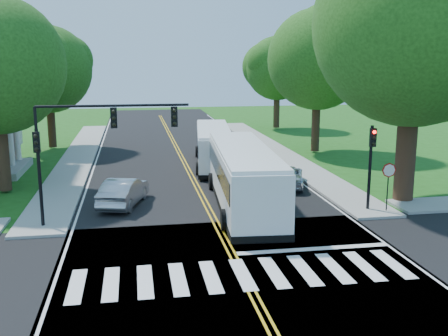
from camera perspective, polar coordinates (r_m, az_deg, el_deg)
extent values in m
plane|color=#1C4D13|center=(20.34, 1.75, -10.97)|extent=(140.00, 140.00, 0.00)
cube|color=black|center=(37.40, -3.81, -0.41)|extent=(14.00, 96.00, 0.01)
cube|color=black|center=(20.33, 1.75, -10.96)|extent=(60.00, 12.00, 0.01)
cube|color=gold|center=(41.30, -4.40, 0.75)|extent=(0.36, 70.00, 0.01)
cube|color=silver|center=(41.23, -13.85, 0.42)|extent=(0.12, 70.00, 0.01)
cube|color=silver|center=(42.47, 4.77, 1.05)|extent=(0.12, 70.00, 0.01)
cube|color=silver|center=(19.88, 2.05, -11.48)|extent=(12.60, 3.00, 0.01)
cube|color=silver|center=(22.66, 9.72, -8.66)|extent=(6.60, 0.40, 0.01)
cube|color=gray|center=(44.29, -15.54, 1.18)|extent=(2.60, 40.00, 0.15)
cube|color=gray|center=(45.70, 5.64, 1.87)|extent=(2.60, 40.00, 0.15)
cylinder|color=#342015|center=(30.61, 19.22, 2.24)|extent=(1.10, 1.10, 6.00)
sphere|color=#307522|center=(30.31, 20.07, 14.47)|extent=(10.80, 10.80, 10.80)
cylinder|color=#342015|center=(33.69, -22.94, 1.74)|extent=(0.70, 0.70, 4.80)
cylinder|color=#342015|center=(49.21, -18.28, 4.71)|extent=(0.70, 0.70, 4.40)
sphere|color=#307522|center=(48.91, -18.63, 10.15)|extent=(7.60, 7.60, 7.60)
cylinder|color=#342015|center=(45.35, 9.96, 4.96)|extent=(0.70, 0.70, 5.00)
sphere|color=#307522|center=(45.06, 10.20, 11.58)|extent=(8.40, 8.40, 8.40)
cylinder|color=#342015|center=(60.86, 5.74, 6.47)|extent=(0.70, 0.70, 4.40)
sphere|color=#307522|center=(60.62, 5.83, 10.75)|extent=(7.20, 7.20, 7.20)
cube|color=silver|center=(39.47, -22.53, 5.82)|extent=(1.40, 6.00, 0.45)
cube|color=gray|center=(40.04, -22.07, -0.09)|extent=(1.80, 6.00, 0.50)
cylinder|color=silver|center=(37.61, -22.96, 2.00)|extent=(0.50, 0.50, 4.20)
cylinder|color=silver|center=(39.73, -22.27, 2.52)|extent=(0.50, 0.50, 4.20)
cylinder|color=silver|center=(41.86, -21.65, 3.00)|extent=(0.50, 0.50, 4.20)
cylinder|color=black|center=(25.82, -19.42, -1.02)|extent=(0.16, 0.16, 4.60)
cube|color=black|center=(25.37, -19.74, 2.66)|extent=(0.30, 0.22, 0.95)
sphere|color=black|center=(25.20, -19.83, 3.28)|extent=(0.18, 0.18, 0.18)
cylinder|color=black|center=(24.97, -11.95, 6.66)|extent=(7.00, 0.12, 0.12)
cube|color=black|center=(24.88, -11.91, 5.36)|extent=(0.30, 0.22, 0.95)
cube|color=black|center=(24.94, -5.44, 5.58)|extent=(0.30, 0.22, 0.95)
cylinder|color=black|center=(28.16, 15.59, 0.03)|extent=(0.16, 0.16, 4.40)
cube|color=black|center=(27.76, 15.91, 3.20)|extent=(0.30, 0.22, 0.95)
sphere|color=#FF0A05|center=(27.60, 16.07, 3.78)|extent=(0.18, 0.18, 0.18)
cylinder|color=black|center=(28.32, 17.37, -2.30)|extent=(0.06, 0.06, 2.20)
cylinder|color=#A50A07|center=(28.06, 17.52, -0.23)|extent=(0.76, 0.04, 0.76)
cube|color=silver|center=(28.07, 2.10, -1.03)|extent=(3.62, 12.68, 2.92)
cube|color=black|center=(27.96, 2.11, 0.03)|extent=(3.62, 11.82, 1.01)
cube|color=black|center=(34.14, 0.68, 1.90)|extent=(2.60, 0.29, 1.70)
cube|color=orange|center=(33.99, 0.68, 3.49)|extent=(1.81, 0.23, 0.34)
cube|color=black|center=(28.38, 2.09, -3.58)|extent=(3.67, 12.79, 0.32)
cube|color=silver|center=(27.78, 2.13, 2.03)|extent=(3.54, 12.31, 0.23)
cylinder|color=black|center=(32.51, 3.52, -1.32)|extent=(0.41, 1.04, 1.02)
cylinder|color=black|center=(32.19, -1.34, -1.44)|extent=(0.41, 1.04, 1.02)
cylinder|color=black|center=(24.96, 6.43, -5.42)|extent=(0.41, 1.04, 1.02)
cylinder|color=black|center=(24.54, 0.09, -5.64)|extent=(0.41, 1.04, 1.02)
cube|color=silver|center=(39.34, -1.15, 2.35)|extent=(3.61, 11.14, 2.55)
cube|color=black|center=(39.27, -1.15, 3.02)|extent=(3.59, 10.39, 0.88)
cube|color=black|center=(44.75, -1.41, 3.91)|extent=(2.27, 0.36, 1.48)
cube|color=orange|center=(44.64, -1.42, 4.97)|extent=(1.58, 0.28, 0.30)
cube|color=black|center=(39.54, -1.14, 0.74)|extent=(3.67, 11.24, 0.28)
cube|color=silver|center=(39.15, -1.15, 4.27)|extent=(3.53, 10.81, 0.20)
cylinder|color=black|center=(43.12, 0.28, 1.85)|extent=(0.40, 0.92, 0.89)
cylinder|color=black|center=(43.04, -2.93, 1.81)|extent=(0.40, 0.92, 0.89)
cylinder|color=black|center=(36.31, 0.96, -0.03)|extent=(0.40, 0.92, 0.89)
cylinder|color=black|center=(36.21, -2.85, -0.07)|extent=(0.40, 0.92, 0.89)
imported|color=#A3A4A9|center=(29.11, -10.86, -2.53)|extent=(2.88, 4.95, 1.54)
imported|color=silver|center=(33.23, 6.69, -0.85)|extent=(3.41, 5.10, 1.30)
imported|color=black|center=(38.36, 3.49, 0.82)|extent=(2.63, 4.40, 1.19)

